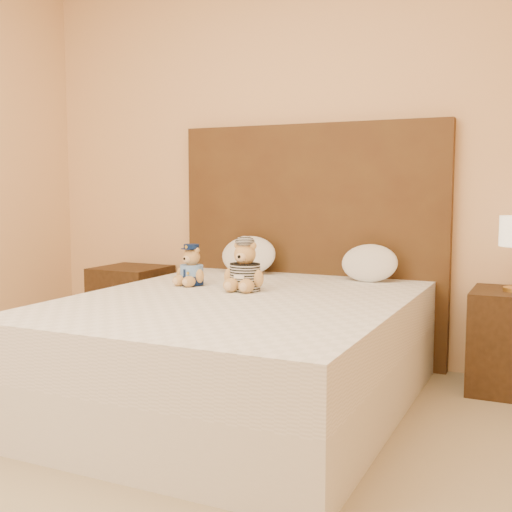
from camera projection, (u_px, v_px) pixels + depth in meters
The scene contains 8 objects.
ground at pixel (84, 509), 2.20m from camera, with size 4.00×4.50×0.00m, color tan.
bed at pixel (240, 351), 3.25m from camera, with size 1.60×2.00×0.55m.
headboard at pixel (310, 242), 4.11m from camera, with size 1.75×0.08×1.50m, color #4F3417.
nightstand_left at pixel (132, 306), 4.50m from camera, with size 0.45×0.45×0.55m, color #3C2513.
teddy_police at pixel (192, 265), 3.61m from camera, with size 0.20×0.19×0.23m, color tan, non-canonical shape.
teddy_prisoner at pixel (245, 266), 3.42m from camera, with size 0.24×0.23×0.27m, color tan, non-canonical shape.
pillow_left at pixel (248, 253), 4.10m from camera, with size 0.37×0.24×0.26m, color white.
pillow_right at pixel (369, 261), 3.77m from camera, with size 0.34×0.22×0.24m, color white.
Camera 1 is at (1.42, -1.65, 1.09)m, focal length 45.00 mm.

